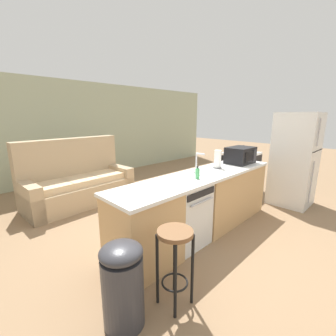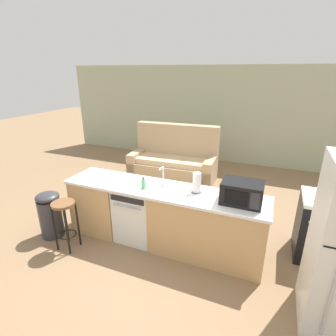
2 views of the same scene
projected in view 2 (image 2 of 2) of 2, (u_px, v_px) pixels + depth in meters
The scene contains 13 objects.
ground_plane at pixel (154, 240), 4.05m from camera, with size 24.00×24.00×0.00m, color #896B4C.
wall_back at pixel (229, 116), 7.12m from camera, with size 10.00×0.06×2.60m.
kitchen_counter at pixel (168, 219), 3.81m from camera, with size 2.94×0.66×0.90m.
dishwasher at pixel (138, 213), 3.99m from camera, with size 0.58×0.61×0.84m.
stove_range at pixel (328, 229), 3.52m from camera, with size 0.76×0.68×0.90m.
microwave at pixel (242, 192), 3.24m from camera, with size 0.50×0.37×0.28m.
sink_faucet at pixel (163, 178), 3.71m from camera, with size 0.07×0.18×0.30m.
paper_towel_roll at pixel (197, 183), 3.51m from camera, with size 0.14×0.14×0.28m.
soap_bottle at pixel (143, 184), 3.65m from camera, with size 0.06×0.06×0.18m.
kettle at pixel (324, 195), 3.28m from camera, with size 0.21×0.17×0.19m.
bar_stool at pixel (65, 216), 3.69m from camera, with size 0.32×0.32×0.74m.
trash_bin at pixel (50, 214), 4.04m from camera, with size 0.35×0.35×0.74m.
couch at pixel (174, 162), 6.29m from camera, with size 2.04×1.00×1.27m.
Camera 2 is at (1.51, -3.06, 2.46)m, focal length 28.00 mm.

